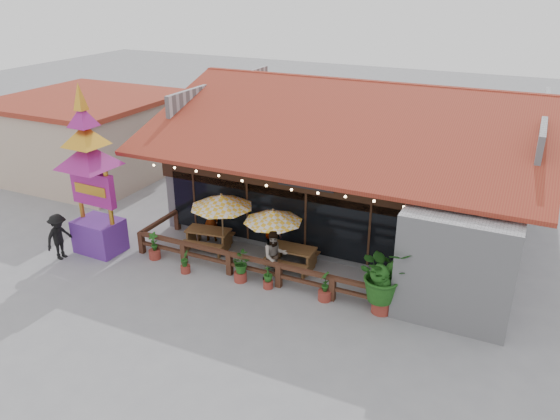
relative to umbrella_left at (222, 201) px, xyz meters
The scene contains 19 objects.
ground 4.24m from the umbrella_left, 12.26° to the right, with size 100.00×100.00×0.00m, color gray.
restaurant_building 6.96m from the umbrella_left, 57.20° to the left, with size 15.50×14.73×6.09m.
patio_railing 2.31m from the umbrella_left, 39.31° to the right, with size 10.00×2.60×0.92m.
neighbor_building 12.63m from the umbrella_left, 155.50° to the left, with size 8.40×8.40×4.22m.
umbrella_left is the anchor object (origin of this frame).
umbrella_right 2.18m from the umbrella_left, ahead, with size 2.51×2.51×2.36m.
picnic_table_left 1.89m from the umbrella_left, 167.42° to the left, with size 1.94×1.74×0.83m.
picnic_table_right 3.32m from the umbrella_left, ahead, with size 1.81×1.58×0.85m.
thai_sign_tower 5.17m from the umbrella_left, 158.45° to the right, with size 2.74×2.74×7.16m.
tropical_plant 6.88m from the umbrella_left, 10.57° to the right, with size 2.31×2.26×2.42m.
diner_a 1.95m from the umbrella_left, 142.85° to the left, with size 0.64×0.42×1.77m, color #361E11.
diner_b 3.10m from the umbrella_left, 18.19° to the right, with size 0.93×0.72×1.91m, color #361E11.
diner_c 2.37m from the umbrella_left, 28.64° to the left, with size 0.97×0.40×1.66m, color #361E11.
pedestrian 6.41m from the umbrella_left, 151.79° to the right, with size 1.19×0.68×1.84m, color black.
planter_a 3.22m from the umbrella_left, 147.25° to the right, with size 0.45×0.45×1.11m.
planter_b 2.68m from the umbrella_left, 106.36° to the right, with size 0.36×0.36×0.89m.
planter_c 2.74m from the umbrella_left, 43.42° to the right, with size 0.90×0.88×1.12m.
planter_d 3.60m from the umbrella_left, 29.07° to the right, with size 0.42×0.42×0.86m.
planter_e 5.29m from the umbrella_left, 16.08° to the right, with size 0.45×0.45×1.11m.
Camera 1 is at (6.68, -15.52, 10.16)m, focal length 35.00 mm.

